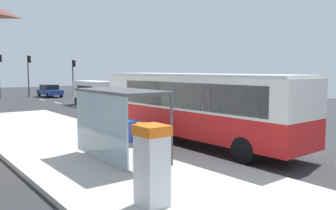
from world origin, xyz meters
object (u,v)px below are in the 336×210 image
Objects in this scene: recycling_bin_blue at (134,131)px; traffic_light_median at (29,69)px; traffic_light_far_side at (0,69)px; ticket_machine at (152,165)px; white_van at (95,91)px; traffic_light_near_side at (74,72)px; bus_shelter at (113,106)px; recycling_bin_green at (126,129)px; bus at (195,104)px; recycling_bin_orange at (142,133)px; sedan_near at (50,91)px.

recycling_bin_blue is 32.51m from traffic_light_median.
traffic_light_median is (3.50, 0.80, -0.02)m from traffic_light_far_side.
traffic_light_far_side is at bearing 82.95° from ticket_machine.
recycling_bin_blue is 0.18× the size of traffic_light_far_side.
traffic_light_near_side is at bearing 75.79° from white_van.
recycling_bin_green is at bearing 52.92° from bus_shelter.
traffic_light_far_side is at bearing 110.96° from white_van.
bus is at bearing -93.62° from traffic_light_median.
bus_shelter is (-8.61, -19.65, 0.75)m from white_van.
ticket_machine is (-9.99, -24.09, -0.17)m from white_van.
recycling_bin_orange is (-6.40, -18.12, -0.69)m from white_van.
traffic_light_near_side reaches higher than white_van.
recycling_bin_green is (0.00, 1.40, 0.00)m from recycling_bin_orange.
recycling_bin_orange is at bearing 34.63° from bus_shelter.
bus is 2.77× the size of bus_shelter.
bus_shelter reaches higher than ticket_machine.
bus_shelter is at bearing -145.37° from recycling_bin_orange.
recycling_bin_blue is at bearing -98.16° from traffic_light_median.
traffic_light_near_side reaches higher than recycling_bin_blue.
ticket_machine is 0.48× the size of bus_shelter.
recycling_bin_green is at bearing -98.34° from traffic_light_median.
sedan_near is (0.10, 12.89, -0.55)m from white_van.
white_van is (3.91, 18.72, -0.50)m from bus.
bus is at bearing -102.80° from traffic_light_near_side.
bus_shelter is (-6.81, -34.29, -1.31)m from traffic_light_median.
sedan_near is at bearing 74.74° from ticket_machine.
traffic_light_far_side is 1.01× the size of traffic_light_median.
traffic_light_near_side is at bearing 71.94° from recycling_bin_green.
recycling_bin_green is 3.94m from bus_shelter.
traffic_light_near_side reaches higher than recycling_bin_orange.
bus is 11.68× the size of recycling_bin_orange.
recycling_bin_green is 30.71m from traffic_light_far_side.
traffic_light_near_side is 0.90× the size of traffic_light_median.
recycling_bin_blue is (-2.49, 1.30, -1.19)m from bus.
bus_shelter is at bearing -110.03° from traffic_light_near_side.
white_van is 17.92m from recycling_bin_green.
ticket_machine is 7.59m from recycling_bin_blue.
bus_shelter is (-2.21, -1.53, 1.44)m from recycling_bin_orange.
recycling_bin_green is at bearing 90.00° from recycling_bin_blue.
sedan_near is 4.67× the size of recycling_bin_green.
traffic_light_far_side is (1.10, 31.27, 2.77)m from recycling_bin_blue.
bus is 5.72× the size of ticket_machine.
traffic_light_far_side reaches higher than traffic_light_near_side.
traffic_light_near_side is (9.70, 29.77, 2.45)m from recycling_bin_green.
ticket_machine is 2.04× the size of recycling_bin_orange.
recycling_bin_blue is at bearing 152.43° from bus.
white_van reaches higher than sedan_near.
bus_shelter is at bearing -127.08° from recycling_bin_green.
traffic_light_median reaches higher than white_van.
recycling_bin_orange and recycling_bin_blue have the same top height.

